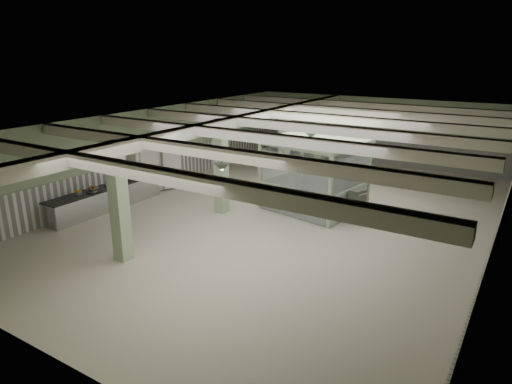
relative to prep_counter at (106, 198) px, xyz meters
The scene contains 32 objects.
floor 7.28m from the prep_counter, 25.88° to the left, with size 20.00×20.00×0.00m, color beige.
ceiling 7.92m from the prep_counter, 25.88° to the left, with size 14.00×20.00×0.02m, color silver.
wall_back 14.77m from the prep_counter, 63.60° to the left, with size 14.00×0.02×3.60m, color #A3B591.
wall_front 9.55m from the prep_counter, 46.23° to the right, with size 14.00×0.02×3.60m, color #A3B591.
wall_left 3.47m from the prep_counter, 98.25° to the left, with size 0.02×20.00×3.60m, color #A3B591.
wall_right 13.97m from the prep_counter, 13.19° to the left, with size 0.02×20.00×3.60m, color #A3B591.
wainscot_left 3.22m from the prep_counter, 97.81° to the left, with size 0.05×19.90×1.50m, color white.
wainscot_right 13.89m from the prep_counter, 13.21° to the left, with size 0.05×19.90×1.50m, color white.
wainscot_back 14.69m from the prep_counter, 63.55° to the left, with size 13.90×0.05×1.50m, color white.
girder 5.91m from the prep_counter, 38.15° to the left, with size 0.45×19.90×0.40m, color beige.
beam_a 8.38m from the prep_counter, 33.49° to the right, with size 13.90×0.35×0.32m, color beige.
beam_b 7.41m from the prep_counter, 15.61° to the right, with size 13.90×0.35×0.32m, color beige.
beam_c 7.21m from the prep_counter, ahead, with size 13.90×0.35×0.32m, color beige.
beam_d 7.85m from the prep_counter, 25.88° to the left, with size 13.90×0.35×0.32m, color beige.
beam_e 9.15m from the prep_counter, 40.94° to the left, with size 13.90×0.35×0.32m, color beige.
beam_f 10.88m from the prep_counter, 51.33° to the left, with size 13.90×0.35×0.32m, color beige.
beam_g 12.86m from the prep_counter, 58.50° to the left, with size 13.90×0.35×0.32m, color beige.
column_a 5.11m from the prep_counter, 34.98° to the right, with size 0.42×0.42×3.60m, color #A0B894.
column_b 4.78m from the prep_counter, 28.28° to the left, with size 0.42×0.42×3.60m, color #A0B894.
column_c 8.34m from the prep_counter, 60.61° to the left, with size 0.42×0.42×3.60m, color #A0B894.
column_d 11.96m from the prep_counter, 70.12° to the left, with size 0.42×0.42×3.60m, color #A0B894.
pendant_front 7.72m from the prep_counter, 14.55° to the right, with size 0.44×0.44×0.22m, color #344131.
pendant_mid 8.35m from the prep_counter, 27.55° to the left, with size 0.44×0.44×0.22m, color #344131.
pendant_back 11.47m from the prep_counter, 50.93° to the left, with size 0.44×0.44×0.22m, color #344131.
prep_counter is the anchor object (origin of this frame).
pitcher_near 0.57m from the prep_counter, 32.89° to the left, with size 0.17×0.20×0.26m, color #ABABB0, non-canonical shape.
pitcher_far 1.65m from the prep_counter, 85.75° to the left, with size 0.21×0.24×0.30m, color #ABABB0, non-canonical shape.
veg_colander 0.89m from the prep_counter, 80.79° to the right, with size 0.46×0.46×0.21m, color #3F3F44, non-canonical shape.
orange_bowl 1.28m from the prep_counter, 93.33° to the right, with size 0.27×0.27×0.10m, color #B2B2B7.
walkin_cooler 2.76m from the prep_counter, 91.78° to the left, with size 0.90×2.29×2.10m.
guard_booth 8.29m from the prep_counter, 32.15° to the left, with size 3.93×3.49×2.81m.
filing_cabinet 9.67m from the prep_counter, 23.87° to the left, with size 0.39×0.56×1.22m, color #505446.
Camera 1 is at (7.51, -14.50, 6.03)m, focal length 32.00 mm.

